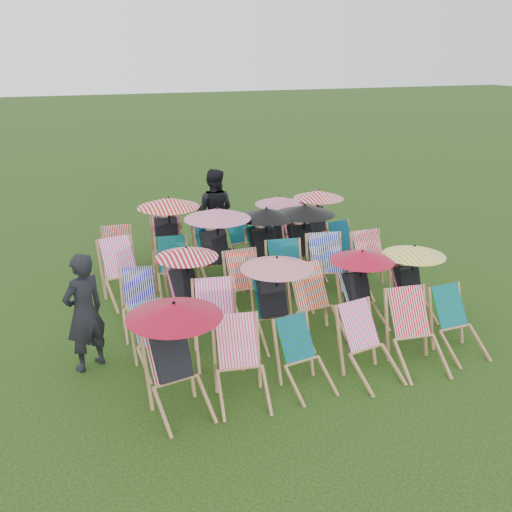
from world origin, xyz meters
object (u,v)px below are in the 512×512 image
object	(u,v)px
deckchair_5	(459,324)
deckchair_29	(319,219)
person_rear	(214,211)
deckchair_0	(176,356)
person_left	(84,312)

from	to	relation	value
deckchair_5	deckchair_29	size ratio (longest dim) A/B	0.70
person_rear	deckchair_0	bearing A→B (deg)	98.78
deckchair_0	deckchair_5	size ratio (longest dim) A/B	1.50
deckchair_5	deckchair_0	bearing A→B (deg)	177.56
deckchair_0	person_rear	bearing A→B (deg)	59.64
deckchair_0	person_left	bearing A→B (deg)	114.53
deckchair_5	person_left	bearing A→B (deg)	162.37
person_left	deckchair_29	bearing A→B (deg)	-177.55
deckchair_0	deckchair_29	size ratio (longest dim) A/B	1.05
deckchair_29	deckchair_0	bearing A→B (deg)	-141.61
person_left	person_rear	size ratio (longest dim) A/B	0.92
deckchair_0	deckchair_29	world-z (taller)	deckchair_0
person_left	person_rear	world-z (taller)	person_rear
deckchair_5	deckchair_29	xyz separation A→B (m)	(0.19, 4.64, 0.22)
deckchair_29	deckchair_5	bearing A→B (deg)	-101.63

